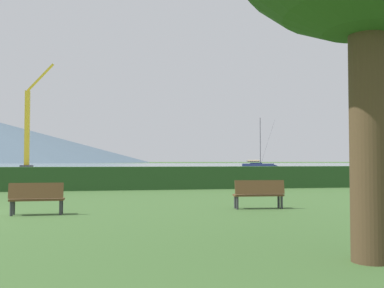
# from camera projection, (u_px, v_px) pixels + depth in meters

# --- Properties ---
(harbor_water) EXTENTS (320.00, 246.00, 0.00)m
(harbor_water) POSITION_uv_depth(u_px,v_px,m) (92.00, 165.00, 146.60)
(harbor_water) COLOR #8C9EA3
(harbor_water) RESTS_ON ground_plane
(hedge_line) EXTENTS (80.00, 1.20, 1.26)m
(hedge_line) POSITION_uv_depth(u_px,v_px,m) (12.00, 179.00, 23.02)
(hedge_line) COLOR #284C23
(hedge_line) RESTS_ON ground_plane
(sailboat_slip_5) EXTENTS (7.43, 3.78, 10.40)m
(sailboat_slip_5) POSITION_uv_depth(u_px,v_px,m) (258.00, 165.00, 89.63)
(sailboat_slip_5) COLOR navy
(sailboat_slip_5) RESTS_ON harbor_water
(park_bench_near_path) EXTENTS (1.54, 0.49, 0.95)m
(park_bench_near_path) POSITION_uv_depth(u_px,v_px,m) (37.00, 197.00, 12.86)
(park_bench_near_path) COLOR brown
(park_bench_near_path) RESTS_ON ground_plane
(park_bench_under_tree) EXTENTS (1.69, 0.61, 0.95)m
(park_bench_under_tree) POSITION_uv_depth(u_px,v_px,m) (259.00, 193.00, 14.53)
(park_bench_under_tree) COLOR brown
(park_bench_under_tree) RESTS_ON ground_plane
(dock_crane) EXTENTS (5.47, 2.00, 19.11)m
(dock_crane) POSITION_uv_depth(u_px,v_px,m) (28.00, 134.00, 77.86)
(dock_crane) COLOR #333338
(dock_crane) RESTS_ON ground_plane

